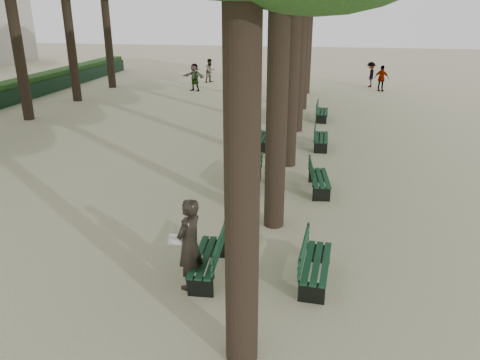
# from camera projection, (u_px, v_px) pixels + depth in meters

# --- Properties ---
(ground) EXTENTS (120.00, 120.00, 0.00)m
(ground) POSITION_uv_depth(u_px,v_px,m) (187.00, 281.00, 9.79)
(ground) COLOR tan
(ground) RESTS_ON ground
(bench_left_0) EXTENTS (0.66, 1.83, 0.92)m
(bench_left_0) POSITION_uv_depth(u_px,v_px,m) (207.00, 264.00, 9.91)
(bench_left_0) COLOR black
(bench_left_0) RESTS_ON ground
(bench_left_1) EXTENTS (0.79, 1.86, 0.92)m
(bench_left_1) POSITION_uv_depth(u_px,v_px,m) (247.00, 179.00, 14.81)
(bench_left_1) COLOR black
(bench_left_1) RESTS_ON ground
(bench_left_2) EXTENTS (0.62, 1.82, 0.92)m
(bench_left_2) POSITION_uv_depth(u_px,v_px,m) (264.00, 141.00, 18.95)
(bench_left_2) COLOR black
(bench_left_2) RESTS_ON ground
(bench_left_3) EXTENTS (0.68, 1.83, 0.92)m
(bench_left_3) POSITION_uv_depth(u_px,v_px,m) (278.00, 112.00, 24.11)
(bench_left_3) COLOR black
(bench_left_3) RESTS_ON ground
(bench_right_0) EXTENTS (0.69, 1.83, 0.92)m
(bench_right_0) POSITION_uv_depth(u_px,v_px,m) (315.00, 270.00, 9.70)
(bench_right_0) COLOR black
(bench_right_0) RESTS_ON ground
(bench_right_1) EXTENTS (0.76, 1.85, 0.92)m
(bench_right_1) POSITION_uv_depth(u_px,v_px,m) (319.00, 183.00, 14.43)
(bench_right_1) COLOR black
(bench_right_1) RESTS_ON ground
(bench_right_2) EXTENTS (0.57, 1.80, 0.92)m
(bench_right_2) POSITION_uv_depth(u_px,v_px,m) (321.00, 141.00, 18.87)
(bench_right_2) COLOR black
(bench_right_2) RESTS_ON ground
(bench_right_3) EXTENTS (0.63, 1.82, 0.92)m
(bench_right_3) POSITION_uv_depth(u_px,v_px,m) (322.00, 115.00, 23.43)
(bench_right_3) COLOR black
(bench_right_3) RESTS_ON ground
(man_with_map) EXTENTS (0.75, 0.86, 1.93)m
(man_with_map) POSITION_uv_depth(u_px,v_px,m) (189.00, 244.00, 9.30)
(man_with_map) COLOR black
(man_with_map) RESTS_ON ground
(pedestrian_e) EXTENTS (1.71, 0.87, 1.81)m
(pedestrian_e) POSITION_uv_depth(u_px,v_px,m) (195.00, 77.00, 31.29)
(pedestrian_e) COLOR #262628
(pedestrian_e) RESTS_ON ground
(pedestrian_d) EXTENTS (0.78, 0.79, 1.61)m
(pedestrian_d) POSITION_uv_depth(u_px,v_px,m) (236.00, 67.00, 37.10)
(pedestrian_d) COLOR #262628
(pedestrian_d) RESTS_ON ground
(pedestrian_a) EXTENTS (0.78, 0.88, 1.73)m
(pedestrian_a) POSITION_uv_depth(u_px,v_px,m) (210.00, 71.00, 34.76)
(pedestrian_a) COLOR #262628
(pedestrian_a) RESTS_ON ground
(pedestrian_b) EXTENTS (0.47, 1.15, 1.73)m
(pedestrian_b) POSITION_uv_depth(u_px,v_px,m) (370.00, 75.00, 32.80)
(pedestrian_b) COLOR #262628
(pedestrian_b) RESTS_ON ground
(pedestrian_c) EXTENTS (1.05, 0.72, 1.71)m
(pedestrian_c) POSITION_uv_depth(u_px,v_px,m) (382.00, 79.00, 31.11)
(pedestrian_c) COLOR #262628
(pedestrian_c) RESTS_ON ground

